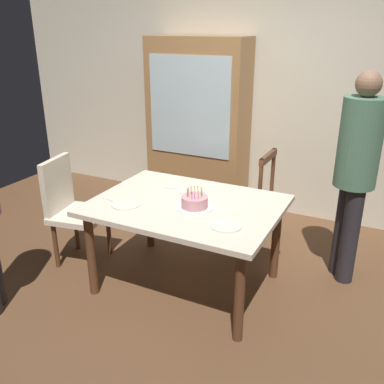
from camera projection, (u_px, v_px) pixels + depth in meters
ground at (187, 284)px, 3.49m from camera, size 6.40×6.40×0.00m
back_wall at (264, 95)px, 4.55m from camera, size 6.40×0.10×2.60m
dining_table at (186, 213)px, 3.25m from camera, size 1.42×1.06×0.73m
birthday_cake at (195, 203)px, 3.11m from camera, size 0.28×0.28×0.16m
plate_near_celebrant at (126, 204)px, 3.18m from camera, size 0.22×0.22×0.01m
plate_far_side at (192, 191)px, 3.45m from camera, size 0.22×0.22×0.01m
plate_near_guest at (226, 226)px, 2.85m from camera, size 0.22×0.22×0.01m
fork_near_celebrant at (110, 200)px, 3.26m from camera, size 0.18×0.05×0.01m
fork_far_side at (174, 188)px, 3.50m from camera, size 0.18×0.06×0.01m
chair_spindle_back at (248, 202)px, 3.94m from camera, size 0.45×0.45×0.95m
chair_upholstered at (70, 205)px, 3.68m from camera, size 0.51×0.51×0.95m
person_guest at (356, 168)px, 3.25m from camera, size 0.32×0.32×1.70m
china_cabinet at (198, 126)px, 4.71m from camera, size 1.10×0.45×1.90m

